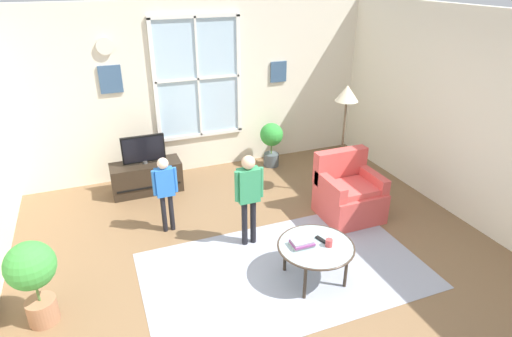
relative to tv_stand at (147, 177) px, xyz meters
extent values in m
cube|color=brown|center=(1.03, -2.56, -0.24)|extent=(6.23, 6.80, 0.02)
cube|color=silver|center=(1.03, 0.60, 1.12)|extent=(5.63, 0.12, 2.69)
cube|color=silver|center=(1.00, 0.53, 1.30)|extent=(1.34, 0.02, 1.86)
cube|color=white|center=(1.00, 0.51, 2.23)|extent=(1.40, 0.04, 0.06)
cube|color=white|center=(1.00, 0.51, 0.37)|extent=(1.40, 0.04, 0.06)
cube|color=white|center=(0.33, 0.51, 1.30)|extent=(0.06, 0.04, 1.86)
cube|color=white|center=(1.68, 0.51, 1.30)|extent=(0.06, 0.04, 1.86)
cube|color=white|center=(1.00, 0.51, 1.30)|extent=(0.03, 0.04, 1.86)
cube|color=white|center=(1.00, 0.51, 1.30)|extent=(1.34, 0.04, 0.03)
cube|color=#38567A|center=(-0.29, 0.52, 1.40)|extent=(0.32, 0.03, 0.40)
cube|color=#38567A|center=(2.38, 0.52, 1.29)|extent=(0.28, 0.03, 0.34)
cylinder|color=silver|center=(-0.30, 0.51, 1.87)|extent=(0.24, 0.04, 0.24)
cube|color=silver|center=(3.90, -2.56, 1.12)|extent=(0.12, 6.20, 2.69)
cube|color=#999EAD|center=(1.14, -2.49, -0.23)|extent=(3.12, 1.86, 0.01)
cube|color=#2D2319|center=(0.00, 0.00, 0.00)|extent=(1.03, 0.42, 0.46)
cube|color=black|center=(0.00, -0.21, -0.07)|extent=(0.92, 0.02, 0.02)
cylinder|color=#4C4C4C|center=(0.00, 0.00, 0.26)|extent=(0.08, 0.08, 0.05)
cube|color=black|center=(0.00, 0.00, 0.47)|extent=(0.62, 0.05, 0.41)
cube|color=black|center=(0.00, -0.03, 0.47)|extent=(0.58, 0.01, 0.37)
cube|color=#D14C47|center=(2.45, -1.75, -0.02)|extent=(0.76, 0.72, 0.42)
cube|color=#D14C47|center=(2.45, -1.45, 0.41)|extent=(0.76, 0.16, 0.45)
cube|color=#D14C47|center=(2.13, -1.75, 0.29)|extent=(0.12, 0.65, 0.20)
cube|color=#D14C47|center=(2.77, -1.75, 0.29)|extent=(0.12, 0.65, 0.20)
cube|color=#E1524D|center=(2.45, -1.80, 0.23)|extent=(0.61, 0.50, 0.08)
cylinder|color=#99B2B7|center=(1.38, -2.73, 0.19)|extent=(0.80, 0.80, 0.02)
torus|color=#3F3328|center=(1.38, -2.73, 0.19)|extent=(0.83, 0.83, 0.02)
cylinder|color=#33281E|center=(1.14, -2.49, -0.02)|extent=(0.04, 0.04, 0.42)
cylinder|color=#33281E|center=(1.63, -2.49, -0.02)|extent=(0.04, 0.04, 0.42)
cylinder|color=#33281E|center=(1.14, -2.97, -0.02)|extent=(0.04, 0.04, 0.42)
cylinder|color=#33281E|center=(1.63, -2.97, -0.02)|extent=(0.04, 0.04, 0.42)
cube|color=#92A39D|center=(1.24, -2.68, 0.21)|extent=(0.24, 0.15, 0.03)
cube|color=#853F79|center=(1.24, -2.68, 0.24)|extent=(0.23, 0.17, 0.03)
cube|color=#A2A2B1|center=(1.24, -2.68, 0.26)|extent=(0.22, 0.14, 0.02)
cylinder|color=#BF3F3F|center=(1.51, -2.79, 0.24)|extent=(0.08, 0.08, 0.08)
cube|color=black|center=(1.48, -2.66, 0.21)|extent=(0.08, 0.15, 0.02)
cylinder|color=black|center=(0.04, -1.19, 0.03)|extent=(0.06, 0.06, 0.52)
cylinder|color=black|center=(0.14, -1.19, 0.03)|extent=(0.06, 0.06, 0.52)
cube|color=blue|center=(0.09, -1.19, 0.47)|extent=(0.22, 0.12, 0.37)
sphere|color=beige|center=(0.09, -1.19, 0.72)|extent=(0.14, 0.14, 0.14)
cylinder|color=blue|center=(-0.04, -1.21, 0.49)|extent=(0.05, 0.05, 0.33)
cylinder|color=blue|center=(0.22, -1.21, 0.49)|extent=(0.05, 0.05, 0.33)
cylinder|color=black|center=(0.90, -1.84, 0.07)|extent=(0.07, 0.07, 0.59)
cylinder|color=black|center=(1.01, -1.84, 0.07)|extent=(0.07, 0.07, 0.59)
cube|color=#338C59|center=(0.96, -1.84, 0.57)|extent=(0.26, 0.13, 0.42)
sphere|color=#D8AD8C|center=(0.96, -1.84, 0.86)|extent=(0.16, 0.16, 0.16)
cylinder|color=#338C59|center=(0.81, -1.86, 0.59)|extent=(0.05, 0.05, 0.38)
cylinder|color=#338C59|center=(1.11, -1.86, 0.59)|extent=(0.05, 0.05, 0.38)
cylinder|color=#4C565B|center=(2.12, 0.17, -0.12)|extent=(0.26, 0.26, 0.22)
cylinder|color=#4C7238|center=(2.12, 0.17, 0.06)|extent=(0.02, 0.02, 0.16)
sphere|color=green|center=(2.12, 0.17, 0.33)|extent=(0.39, 0.39, 0.39)
cylinder|color=#9E6B4C|center=(-1.34, -2.33, -0.11)|extent=(0.28, 0.28, 0.25)
cylinder|color=#4C7238|center=(-1.34, -2.33, 0.11)|extent=(0.02, 0.02, 0.18)
sphere|color=green|center=(-1.34, -2.33, 0.43)|extent=(0.45, 0.45, 0.45)
cylinder|color=black|center=(2.67, -1.13, -0.22)|extent=(0.26, 0.26, 0.03)
cylinder|color=brown|center=(2.67, -1.13, 0.49)|extent=(0.03, 0.03, 1.45)
cone|color=beige|center=(2.67, -1.13, 1.32)|extent=(0.32, 0.32, 0.22)
camera|label=1|loc=(-0.57, -5.98, 2.86)|focal=29.98mm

